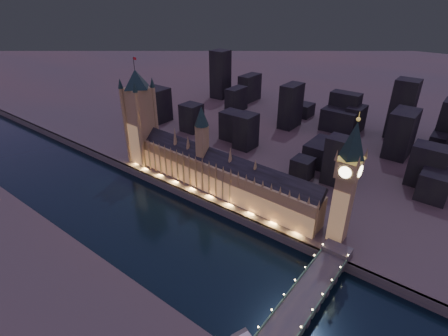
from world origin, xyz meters
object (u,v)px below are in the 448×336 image
Objects in this scene: victoria_tower at (140,113)px; westminster_bridge at (306,298)px; palace_of_westminster at (219,173)px; elizabeth_tower at (348,174)px.

victoria_tower reaches higher than westminster_bridge.
victoria_tower is (-103.60, 0.17, 36.12)m from palace_of_westminster.
victoria_tower is 241.20m from westminster_bridge.
palace_of_westminster reaches higher than westminster_bridge.
westminster_bridge is (7.20, -65.36, -57.98)m from elizabeth_tower.
victoria_tower reaches higher than elizabeth_tower.
victoria_tower is at bearing 179.91° from palace_of_westminster.
palace_of_westminster is at bearing 151.80° from westminster_bridge.
westminster_bridge is at bearing -28.20° from palace_of_westminster.
victoria_tower is 218.00m from elizabeth_tower.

